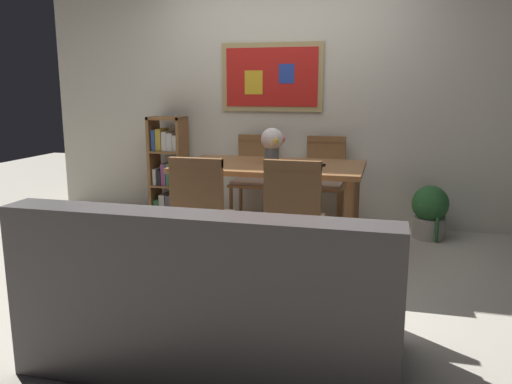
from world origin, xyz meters
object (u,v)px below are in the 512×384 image
Objects in this scene: dining_chair_near_left at (202,209)px; flower_vase at (272,143)px; dining_chair_far_left at (254,173)px; dining_chair_near_right at (295,213)px; dining_chair_far_right at (324,175)px; leather_couch at (212,305)px; dining_table at (271,175)px; bookshelf at (170,173)px; potted_ivy at (430,211)px; tv_remote at (316,164)px.

flower_vase is at bearing 71.06° from dining_chair_near_left.
dining_chair_far_left and dining_chair_near_right have the same top height.
dining_chair_far_right is 2.70m from leather_couch.
dining_chair_far_left is 3.05× the size of flower_vase.
dining_chair_near_right is at bearing -66.06° from dining_table.
bookshelf reaches higher than flower_vase.
dining_chair_far_right is 1.00× the size of dining_chair_near_right.
dining_chair_near_left is at bearing -112.06° from dining_chair_far_right.
dining_chair_near_right reaches higher than dining_table.
dining_chair_near_left is (-0.66, -1.63, 0.00)m from dining_chair_far_right.
dining_table is 1.69× the size of dining_chair_far_right.
bookshelf is (-1.42, 2.68, 0.18)m from leather_couch.
leather_couch reaches higher than potted_ivy.
dining_chair_near_right is 0.83m from tv_remote.
flower_vase reaches higher than tv_remote.
leather_couch is 11.22× the size of tv_remote.
dining_chair_far_left reaches higher than leather_couch.
dining_chair_far_left is 2.71m from leather_couch.
leather_couch is at bearing -97.36° from tv_remote.
bookshelf is at bearing 117.85° from leather_couch.
dining_chair_near_right is at bearing -90.22° from dining_chair_far_right.
dining_chair_far_right is 1.72× the size of potted_ivy.
dining_chair_far_left is 1.00× the size of dining_chair_near_right.
tv_remote is (0.38, 0.01, 0.11)m from dining_table.
dining_chair_near_right is (-0.01, -1.59, 0.00)m from dining_chair_far_right.
dining_chair_near_right is (0.70, -1.56, 0.00)m from dining_chair_far_left.
dining_chair_far_right is 1.04m from potted_ivy.
dining_chair_near_right is at bearing -123.74° from potted_ivy.
dining_chair_far_left reaches higher than dining_table.
dining_chair_far_left is at bearing 115.71° from flower_vase.
tv_remote is at bearing -88.24° from dining_chair_far_right.
dining_table is at bearing 94.11° from leather_couch.
leather_couch is at bearing -85.89° from dining_table.
flower_vase is 1.86× the size of tv_remote.
tv_remote is (0.69, 0.85, 0.22)m from dining_chair_near_left.
dining_table is 0.87m from dining_chair_near_right.
dining_chair_near_right is 1.14m from leather_couch.
flower_vase is at bearing -30.05° from bookshelf.
dining_chair_near_right is (0.35, -0.79, -0.12)m from dining_table.
dining_chair_far_left is 0.51× the size of leather_couch.
tv_remote is at bearing -144.35° from potted_ivy.
potted_ivy is (1.21, 2.59, -0.05)m from leather_couch.
dining_chair_far_left is 5.67× the size of tv_remote.
tv_remote is at bearing 87.83° from dining_chair_near_right.
dining_chair_near_right is at bearing -67.49° from flower_vase.
dining_table is at bearing -31.92° from bookshelf.
dining_chair_near_left is 2.28m from potted_ivy.
dining_table is at bearing -65.93° from dining_chair_far_left.
dining_table is at bearing -177.89° from tv_remote.
leather_couch is (0.44, -1.05, -0.23)m from dining_chair_near_left.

